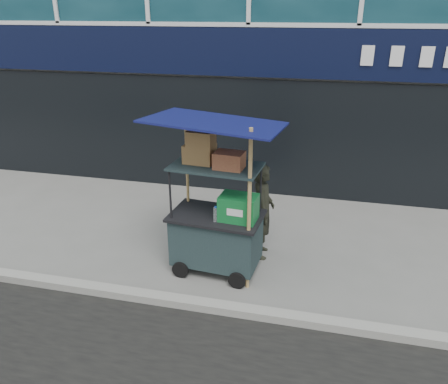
# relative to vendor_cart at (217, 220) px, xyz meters

# --- Properties ---
(ground) EXTENTS (80.00, 80.00, 0.00)m
(ground) POSITION_rel_vendor_cart_xyz_m (-0.16, -0.77, -0.84)
(ground) COLOR slate
(ground) RESTS_ON ground
(curb) EXTENTS (80.00, 0.18, 0.12)m
(curb) POSITION_rel_vendor_cart_xyz_m (-0.16, -0.97, -0.78)
(curb) COLOR gray
(curb) RESTS_ON ground
(vendor_cart) EXTENTS (1.87, 1.40, 2.39)m
(vendor_cart) POSITION_rel_vendor_cart_xyz_m (0.00, 0.00, 0.00)
(vendor_cart) COLOR black
(vendor_cart) RESTS_ON ground
(vendor_man) EXTENTS (0.44, 0.60, 1.54)m
(vendor_man) POSITION_rel_vendor_cart_xyz_m (0.57, 0.59, -0.07)
(vendor_man) COLOR black
(vendor_man) RESTS_ON ground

